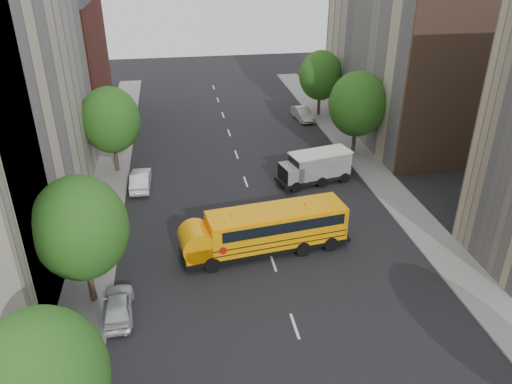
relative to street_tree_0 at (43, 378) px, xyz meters
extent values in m
plane|color=black|center=(11.00, 14.00, -4.64)|extent=(120.00, 120.00, 0.00)
cube|color=slate|center=(-0.50, 19.00, -4.58)|extent=(3.00, 80.00, 0.12)
cube|color=slate|center=(22.50, 19.00, -4.58)|extent=(3.00, 80.00, 0.12)
cube|color=silver|center=(11.00, 24.00, -4.64)|extent=(0.15, 64.00, 0.01)
cube|color=maroon|center=(-7.00, 42.00, 1.86)|extent=(10.00, 15.00, 13.00)
cube|color=#B4A98C|center=(29.00, 34.00, 4.36)|extent=(10.00, 22.00, 18.00)
cube|color=brown|center=(29.00, 23.00, 4.36)|extent=(10.10, 0.30, 18.00)
ellipsoid|color=#1B4B14|center=(0.00, 0.00, 0.01)|extent=(4.80, 4.80, 5.52)
cylinder|color=#38281C|center=(0.00, 10.00, -3.20)|extent=(0.36, 0.36, 2.88)
ellipsoid|color=#1B4B14|center=(0.00, 10.00, 0.32)|extent=(5.12, 5.12, 5.89)
cylinder|color=#38281C|center=(0.00, 28.00, -3.24)|extent=(0.36, 0.36, 2.81)
ellipsoid|color=#1B4B14|center=(0.00, 28.00, 0.20)|extent=(4.99, 4.99, 5.74)
cylinder|color=#38281C|center=(22.00, 28.00, -3.16)|extent=(0.36, 0.36, 2.95)
ellipsoid|color=#1B4B14|center=(22.00, 28.00, 0.44)|extent=(5.25, 5.25, 6.04)
cylinder|color=#38281C|center=(22.00, 40.00, -3.27)|extent=(0.36, 0.36, 2.74)
ellipsoid|color=#1B4B14|center=(22.00, 40.00, 0.07)|extent=(4.86, 4.86, 5.59)
cube|color=black|center=(10.75, 13.39, -4.09)|extent=(11.50, 4.02, 0.30)
cube|color=#FF9F05|center=(11.45, 13.49, -2.78)|extent=(9.30, 3.68, 2.31)
cube|color=#FF9F05|center=(6.17, 12.79, -3.48)|extent=(2.10, 2.53, 1.01)
cube|color=black|center=(7.21, 12.93, -2.28)|extent=(0.80, 2.36, 1.21)
cube|color=#FF9F05|center=(11.45, 13.49, -1.60)|extent=(9.27, 3.48, 0.14)
cube|color=black|center=(11.65, 13.51, -2.28)|extent=(8.51, 3.63, 0.75)
cube|color=black|center=(11.45, 13.49, -3.59)|extent=(9.31, 3.74, 0.06)
cube|color=black|center=(11.45, 13.49, -3.18)|extent=(9.31, 3.74, 0.06)
cube|color=#FF9F05|center=(15.99, 14.09, -2.78)|extent=(0.48, 2.51, 2.31)
cube|color=#FF9F05|center=(8.76, 13.13, -1.50)|extent=(0.68, 0.68, 0.10)
cube|color=#FF9F05|center=(13.74, 13.79, -1.50)|extent=(0.68, 0.68, 0.10)
cylinder|color=#FF9F05|center=(6.17, 12.79, -2.98)|extent=(2.40, 2.57, 2.11)
cylinder|color=red|center=(7.74, 11.63, -3.13)|extent=(0.50, 0.11, 0.50)
cylinder|color=black|center=(7.03, 11.63, -4.14)|extent=(1.04, 0.43, 1.01)
cylinder|color=black|center=(6.70, 14.13, -4.14)|extent=(1.04, 0.43, 1.01)
cylinder|color=black|center=(13.11, 12.44, -4.14)|extent=(1.04, 0.43, 1.01)
cylinder|color=black|center=(12.78, 14.93, -4.14)|extent=(1.04, 0.43, 1.01)
cylinder|color=black|center=(15.10, 12.70, -4.14)|extent=(1.04, 0.43, 1.01)
cylinder|color=black|center=(14.77, 15.19, -4.14)|extent=(1.04, 0.43, 1.01)
cube|color=black|center=(16.72, 22.88, -4.10)|extent=(6.75, 3.52, 0.32)
cube|color=white|center=(17.24, 23.00, -2.98)|extent=(5.26, 3.08, 1.93)
cube|color=white|center=(14.42, 22.36, -3.30)|extent=(1.92, 2.32, 1.29)
cube|color=silver|center=(17.24, 23.00, -1.96)|extent=(5.50, 3.23, 0.13)
cylinder|color=black|center=(14.65, 21.31, -4.19)|extent=(0.94, 0.46, 0.90)
cylinder|color=black|center=(14.18, 23.40, -4.19)|extent=(0.94, 0.46, 0.90)
cylinder|color=black|center=(17.16, 21.88, -4.19)|extent=(0.94, 0.46, 0.90)
cylinder|color=black|center=(16.69, 23.97, -4.19)|extent=(0.94, 0.46, 0.90)
cylinder|color=black|center=(19.47, 22.40, -4.19)|extent=(0.94, 0.46, 0.90)
cylinder|color=black|center=(18.99, 24.49, -4.19)|extent=(0.94, 0.46, 0.90)
imported|color=silver|center=(1.54, 8.49, -3.96)|extent=(1.75, 4.03, 1.35)
imported|color=silver|center=(2.20, 24.40, -3.91)|extent=(1.66, 4.47, 1.46)
imported|color=#353A5D|center=(19.80, 25.51, -3.92)|extent=(1.87, 4.32, 1.45)
imported|color=#9E9E99|center=(19.80, 38.84, -3.94)|extent=(1.87, 4.38, 1.40)
camera|label=1|loc=(5.48, -14.02, 14.33)|focal=35.00mm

